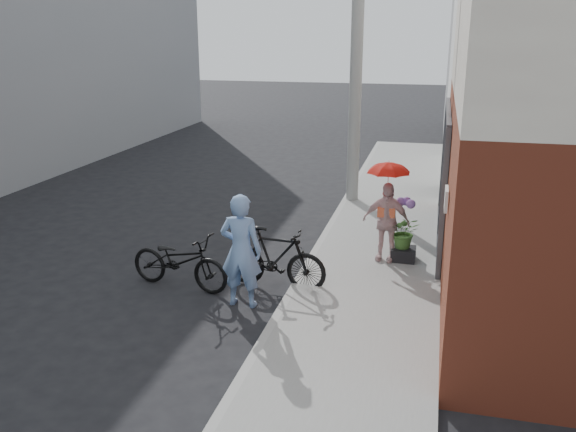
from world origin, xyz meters
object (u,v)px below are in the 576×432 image
at_px(planter, 403,254).
at_px(bike_left, 179,261).
at_px(kimono_woman, 386,222).
at_px(bike_right, 275,258).
at_px(utility_pole, 357,53).
at_px(officer, 241,251).

bearing_deg(planter, bike_left, -152.26).
bearing_deg(kimono_woman, bike_right, -132.13).
xyz_separation_m(kimono_woman, planter, (0.32, 0.07, -0.59)).
bearing_deg(utility_pole, planter, -69.03).
xyz_separation_m(officer, bike_right, (0.33, 0.75, -0.37)).
distance_m(utility_pole, bike_right, 6.04).
bearing_deg(bike_left, officer, -97.93).
height_order(utility_pole, kimono_woman, utility_pole).
xyz_separation_m(bike_left, bike_right, (1.50, 0.37, 0.05)).
relative_size(utility_pole, officer, 4.01).
relative_size(officer, planter, 4.17).
xyz_separation_m(bike_right, planter, (1.95, 1.44, -0.28)).
distance_m(officer, bike_left, 1.30).
xyz_separation_m(utility_pole, bike_left, (-2.00, -5.59, -3.04)).
bearing_deg(bike_right, planter, -49.22).
height_order(bike_right, kimono_woman, kimono_woman).
distance_m(officer, bike_right, 0.89).
height_order(utility_pole, bike_right, utility_pole).
bearing_deg(bike_left, utility_pole, -9.81).
relative_size(utility_pole, bike_left, 3.99).
relative_size(officer, kimono_woman, 1.25).
relative_size(utility_pole, bike_right, 4.14).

